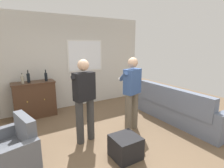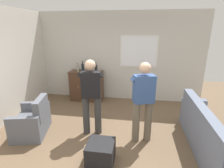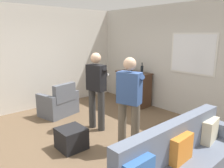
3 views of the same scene
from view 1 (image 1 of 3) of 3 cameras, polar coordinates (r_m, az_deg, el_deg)
The scene contains 11 objects.
ground at distance 3.68m, azimuth -0.10°, elevation -19.22°, with size 10.40×10.40×0.00m, color brown.
wall_back_with_window at distance 5.59m, azimuth -14.31°, elevation 6.85°, with size 5.20×0.15×2.80m.
couch at distance 4.76m, azimuth 19.80°, elevation -7.56°, with size 0.57×2.49×0.93m.
armchair at distance 3.32m, azimuth -29.74°, elevation -19.08°, with size 0.82×1.00×0.85m.
sideboard_cabinet at distance 5.21m, azimuth -23.88°, elevation -4.63°, with size 1.08×0.49×0.97m.
bottle_wine_green at distance 5.10m, azimuth -20.76°, elevation 2.27°, with size 0.08×0.08×0.31m.
bottle_liquor_amber at distance 5.00m, azimuth -27.19°, elevation 1.25°, with size 0.08×0.08×0.27m.
bottle_spirits_clear at distance 5.05m, azimuth -25.64°, elevation 1.85°, with size 0.08×0.08×0.33m.
ottoman at distance 3.26m, azimuth 4.42°, elevation -19.77°, with size 0.47×0.47×0.39m, color black.
person_standing_left at distance 3.49m, azimuth -9.09°, elevation -4.23°, with size 0.55×0.51×1.68m.
person_standing_right at distance 3.92m, azimuth 6.44°, elevation -2.23°, with size 0.53×0.52×1.68m.
Camera 1 is at (-1.62, -2.66, 1.95)m, focal length 28.00 mm.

